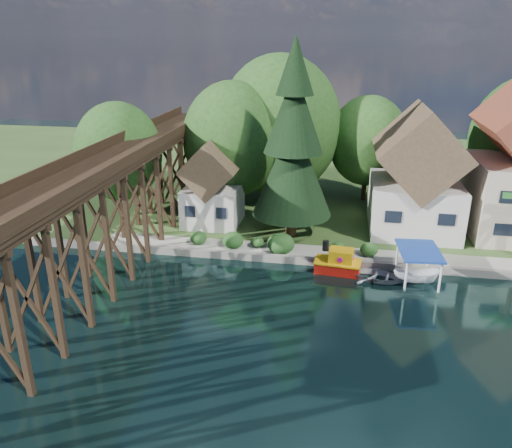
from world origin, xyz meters
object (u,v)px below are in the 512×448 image
(boat_canopy, at_px, (417,269))
(shed, at_px, (212,189))
(conifer, at_px, (293,145))
(tugboat, at_px, (338,263))
(boat_white_a, at_px, (378,275))
(house_left, at_px, (416,179))
(trestle_bridge, at_px, (115,201))

(boat_canopy, bearing_deg, shed, 154.27)
(conifer, xyz_separation_m, tugboat, (4.20, -5.53, -7.73))
(shed, relative_size, boat_white_a, 2.01)
(shed, distance_m, tugboat, 14.17)
(shed, distance_m, boat_canopy, 19.37)
(boat_white_a, bearing_deg, house_left, -6.86)
(tugboat, bearing_deg, conifer, 127.23)
(trestle_bridge, xyz_separation_m, house_left, (23.00, 10.83, -0.21))
(conifer, bearing_deg, tugboat, -52.77)
(shed, xyz_separation_m, boat_white_a, (14.60, -8.26, -3.42))
(trestle_bridge, height_order, boat_canopy, trestle_bridge)
(trestle_bridge, relative_size, shed, 5.63)
(house_left, height_order, boat_canopy, house_left)
(house_left, bearing_deg, boat_white_a, -109.19)
(boat_canopy, bearing_deg, conifer, 146.86)
(house_left, bearing_deg, trestle_bridge, -154.79)
(conifer, relative_size, tugboat, 4.55)
(trestle_bridge, height_order, shed, trestle_bridge)
(boat_white_a, relative_size, boat_canopy, 0.91)
(conifer, distance_m, boat_white_a, 12.51)
(house_left, relative_size, boat_canopy, 2.57)
(conifer, distance_m, tugboat, 10.39)
(conifer, bearing_deg, boat_canopy, -33.14)
(trestle_bridge, relative_size, conifer, 2.66)
(house_left, bearing_deg, boat_canopy, -94.22)
(shed, distance_m, boat_white_a, 17.12)
(boat_canopy, bearing_deg, house_left, 85.78)
(shed, relative_size, tugboat, 2.15)
(trestle_bridge, bearing_deg, boat_canopy, 2.57)
(house_left, xyz_separation_m, shed, (-18.00, -1.50, -1.31))
(trestle_bridge, bearing_deg, house_left, 25.21)
(trestle_bridge, height_order, house_left, house_left)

